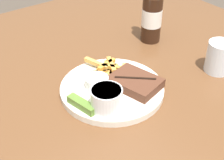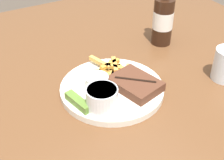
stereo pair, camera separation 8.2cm
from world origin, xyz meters
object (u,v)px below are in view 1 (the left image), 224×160
coleslaw_cup (106,98)px  fork_utensil (101,72)px  drinking_glass (219,57)px  dinner_plate (112,89)px  steak_portion (135,82)px  pickle_spear (82,104)px  dipping_sauce_cup (97,82)px  beer_bottle (152,16)px

coleslaw_cup → fork_utensil: (-0.13, 0.08, -0.03)m
fork_utensil → drinking_glass: 0.35m
dinner_plate → steak_portion: 0.07m
pickle_spear → dipping_sauce_cup: bearing=121.1°
dipping_sauce_cup → drinking_glass: drinking_glass is taller
coleslaw_cup → beer_bottle: bearing=122.1°
steak_portion → coleslaw_cup: bearing=-76.7°
pickle_spear → fork_utensil: pickle_spear is taller
dipping_sauce_cup → beer_bottle: (-0.13, 0.31, 0.05)m
dinner_plate → dipping_sauce_cup: 0.05m
dinner_plate → beer_bottle: bearing=118.6°
coleslaw_cup → dipping_sauce_cup: bearing=160.3°
coleslaw_cup → beer_bottle: beer_bottle is taller
dinner_plate → coleslaw_cup: 0.10m
coleslaw_cup → fork_utensil: bearing=150.1°
pickle_spear → fork_utensil: 0.16m
fork_utensil → pickle_spear: bearing=-41.4°
dinner_plate → drinking_glass: bearing=71.2°
pickle_spear → fork_utensil: size_ratio=0.65×
fork_utensil → beer_bottle: 0.29m
steak_portion → beer_bottle: beer_bottle is taller
steak_portion → pickle_spear: steak_portion is taller
dipping_sauce_cup → drinking_glass: size_ratio=0.67×
fork_utensil → drinking_glass: size_ratio=1.45×
dinner_plate → fork_utensil: 0.07m
steak_portion → pickle_spear: bearing=-93.8°
dinner_plate → drinking_glass: (0.10, 0.31, 0.04)m
coleslaw_cup → dipping_sauce_cup: size_ratio=1.26×
steak_portion → dipping_sauce_cup: dipping_sauce_cup is taller
dipping_sauce_cup → pickle_spear: dipping_sauce_cup is taller
steak_portion → dipping_sauce_cup: 0.10m
fork_utensil → drinking_glass: (0.18, 0.30, 0.03)m
dipping_sauce_cup → coleslaw_cup: bearing=-19.7°
dinner_plate → dipping_sauce_cup: dipping_sauce_cup is taller
coleslaw_cup → dipping_sauce_cup: coleslaw_cup is taller
beer_bottle → drinking_glass: bearing=6.7°
coleslaw_cup → beer_bottle: 0.41m
dipping_sauce_cup → fork_utensil: 0.07m
pickle_spear → beer_bottle: 0.43m
steak_portion → dipping_sauce_cup: size_ratio=2.38×
dipping_sauce_cup → dinner_plate: bearing=59.0°
dinner_plate → fork_utensil: (-0.07, 0.01, 0.01)m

